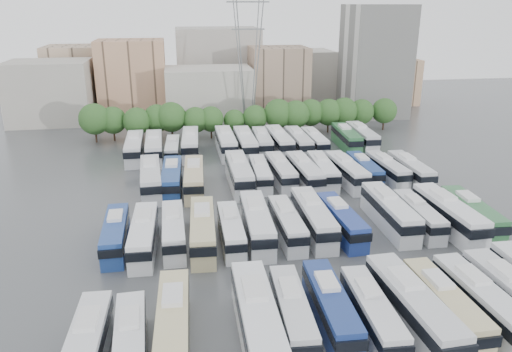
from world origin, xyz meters
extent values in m
plane|color=#424447|center=(0.00, 0.00, 0.00)|extent=(220.00, 220.00, 0.00)
cylinder|color=black|center=(-29.85, 42.02, 1.28)|extent=(0.36, 0.36, 2.56)
sphere|color=#234C1E|center=(-29.85, 42.02, 4.76)|extent=(6.15, 6.15, 6.15)
cylinder|color=black|center=(-26.43, 42.75, 1.14)|extent=(0.36, 0.36, 2.27)
sphere|color=#234C1E|center=(-26.43, 42.75, 4.22)|extent=(5.45, 5.45, 5.45)
cylinder|color=black|center=(-21.69, 41.25, 1.13)|extent=(0.36, 0.36, 2.26)
sphere|color=#234C1E|center=(-21.69, 41.25, 4.20)|extent=(5.43, 5.43, 5.43)
cylinder|color=black|center=(-17.75, 42.83, 1.16)|extent=(0.36, 0.36, 2.32)
sphere|color=#234C1E|center=(-17.75, 42.83, 4.31)|extent=(5.57, 5.57, 5.57)
cylinder|color=black|center=(-14.89, 41.82, 1.25)|extent=(0.36, 0.36, 2.51)
sphere|color=#234C1E|center=(-14.89, 41.82, 4.66)|extent=(6.02, 6.02, 6.02)
cylinder|color=black|center=(-10.11, 41.32, 1.08)|extent=(0.36, 0.36, 2.17)
sphere|color=#234C1E|center=(-10.11, 41.32, 4.03)|extent=(5.21, 5.21, 5.21)
cylinder|color=black|center=(-6.97, 41.60, 1.08)|extent=(0.36, 0.36, 2.16)
sphere|color=#234C1E|center=(-6.97, 41.60, 4.02)|extent=(5.19, 5.19, 5.19)
cylinder|color=black|center=(-2.12, 42.19, 0.93)|extent=(0.36, 0.36, 1.86)
sphere|color=#234C1E|center=(-2.12, 42.19, 3.46)|extent=(4.47, 4.47, 4.47)
cylinder|color=black|center=(2.17, 41.90, 1.07)|extent=(0.36, 0.36, 2.13)
sphere|color=#234C1E|center=(2.17, 41.90, 3.96)|extent=(5.12, 5.12, 5.12)
cylinder|color=black|center=(7.01, 41.74, 1.26)|extent=(0.36, 0.36, 2.51)
sphere|color=#234C1E|center=(7.01, 41.74, 4.66)|extent=(6.03, 6.03, 6.03)
cylinder|color=black|center=(10.59, 41.17, 1.21)|extent=(0.36, 0.36, 2.41)
sphere|color=#234C1E|center=(10.59, 41.17, 4.48)|extent=(5.78, 5.78, 5.78)
cylinder|color=black|center=(14.28, 42.82, 1.18)|extent=(0.36, 0.36, 2.35)
sphere|color=#234C1E|center=(14.28, 42.82, 4.37)|extent=(5.65, 5.65, 5.65)
cylinder|color=black|center=(18.08, 42.52, 1.18)|extent=(0.36, 0.36, 2.36)
sphere|color=#234C1E|center=(18.08, 42.52, 4.38)|extent=(5.66, 5.66, 5.66)
cylinder|color=black|center=(21.52, 42.59, 1.20)|extent=(0.36, 0.36, 2.41)
sphere|color=#234C1E|center=(21.52, 42.59, 4.47)|extent=(5.78, 5.78, 5.78)
cylinder|color=black|center=(25.56, 42.84, 1.12)|extent=(0.36, 0.36, 2.24)
sphere|color=#234C1E|center=(25.56, 42.84, 4.16)|extent=(5.38, 5.38, 5.38)
cylinder|color=black|center=(30.70, 42.75, 1.14)|extent=(0.36, 0.36, 2.27)
sphere|color=#234C1E|center=(30.70, 42.75, 4.22)|extent=(5.45, 5.45, 5.45)
cube|color=#9E998E|center=(-42.00, 62.00, 7.00)|extent=(18.00, 14.00, 14.00)
cube|color=tan|center=(-24.00, 68.00, 9.00)|extent=(16.00, 12.00, 18.00)
cube|color=#ADA89E|center=(-6.00, 60.00, 6.00)|extent=(20.00, 14.00, 12.00)
cube|color=gray|center=(12.00, 66.00, 8.00)|extent=(14.00, 12.00, 16.00)
cube|color=gray|center=(-2.00, 80.00, 10.00)|extent=(22.00, 16.00, 20.00)
cube|color=tan|center=(-38.00, 78.00, 8.00)|extent=(16.00, 14.00, 16.00)
cube|color=#A39E93|center=(20.00, 78.00, 7.00)|extent=(18.00, 14.00, 14.00)
cube|color=tan|center=(44.00, 72.00, 6.00)|extent=(14.00, 12.00, 12.00)
cube|color=gray|center=(-14.00, 74.00, 5.00)|extent=(12.00, 10.00, 10.00)
cube|color=silver|center=(34.00, 58.00, 13.00)|extent=(14.00, 14.00, 26.00)
cylinder|color=slate|center=(0.00, 48.00, 17.00)|extent=(2.90, 2.91, 33.83)
cylinder|color=slate|center=(0.00, 52.00, 17.00)|extent=(2.90, 2.91, 33.83)
cylinder|color=slate|center=(4.00, 48.00, 17.00)|extent=(2.90, 2.91, 33.83)
cylinder|color=slate|center=(4.00, 52.00, 17.00)|extent=(2.90, 2.91, 33.83)
cube|color=slate|center=(2.00, 50.00, 26.52)|extent=(9.00, 0.30, 0.30)
cube|color=slate|center=(2.00, 50.00, 21.08)|extent=(7.00, 0.30, 0.30)
cube|color=silver|center=(-21.50, -25.08, 1.61)|extent=(2.78, 11.46, 3.23)
cube|color=black|center=(-21.51, -25.22, 2.23)|extent=(2.90, 11.64, 0.95)
cube|color=silver|center=(-21.46, -23.66, 3.44)|extent=(1.71, 3.09, 0.42)
cube|color=silver|center=(-18.25, -25.07, 1.53)|extent=(2.84, 10.88, 3.05)
cube|color=black|center=(-18.25, -25.20, 2.11)|extent=(2.95, 11.05, 0.90)
cube|color=silver|center=(-18.32, -23.72, 3.25)|extent=(1.67, 2.95, 0.40)
cube|color=#CABE8B|center=(-14.99, -23.02, 1.68)|extent=(2.92, 11.95, 3.36)
cube|color=black|center=(-14.99, -23.16, 2.32)|extent=(3.05, 12.13, 0.99)
cube|color=silver|center=(-14.94, -21.53, 3.58)|extent=(1.79, 3.22, 0.44)
cube|color=white|center=(-8.19, -24.04, 1.90)|extent=(3.00, 13.42, 3.79)
cube|color=black|center=(-8.19, -24.20, 2.62)|extent=(3.14, 13.62, 1.12)
cube|color=silver|center=(-8.17, -22.36, 4.04)|extent=(1.94, 3.59, 0.49)
cube|color=silver|center=(-5.03, -22.96, 1.57)|extent=(2.87, 11.18, 3.14)
cube|color=black|center=(-5.04, -23.10, 2.17)|extent=(2.99, 11.35, 0.92)
cube|color=silver|center=(-4.97, -21.58, 3.34)|extent=(1.71, 3.02, 0.41)
cube|color=navy|center=(-1.61, -22.78, 1.62)|extent=(2.78, 11.52, 3.24)
cube|color=black|center=(-1.61, -22.92, 2.24)|extent=(2.90, 11.69, 0.95)
cube|color=silver|center=(-1.56, -21.35, 3.45)|extent=(1.71, 3.10, 0.42)
cube|color=silver|center=(1.62, -24.09, 1.56)|extent=(2.74, 11.10, 3.12)
cube|color=black|center=(1.61, -24.23, 2.16)|extent=(2.85, 11.27, 0.92)
cube|color=silver|center=(1.67, -22.71, 3.33)|extent=(1.67, 2.99, 0.40)
cube|color=silver|center=(5.12, -24.34, 1.86)|extent=(3.40, 13.22, 3.71)
cube|color=black|center=(5.12, -24.50, 2.57)|extent=(3.54, 13.42, 1.09)
cube|color=silver|center=(5.04, -22.70, 3.95)|extent=(2.02, 3.58, 0.48)
cube|color=#C9BC8A|center=(8.25, -24.02, 1.62)|extent=(2.63, 11.49, 3.24)
cube|color=black|center=(8.25, -24.17, 2.24)|extent=(2.75, 11.66, 0.95)
cube|color=silver|center=(8.23, -22.59, 3.45)|extent=(1.67, 3.08, 0.42)
cube|color=silver|center=(11.58, -24.09, 1.68)|extent=(2.94, 11.97, 3.37)
cube|color=black|center=(11.58, -24.24, 2.33)|extent=(3.06, 12.15, 0.99)
cube|color=silver|center=(11.52, -22.61, 3.59)|extent=(1.79, 3.23, 0.44)
cube|color=silver|center=(14.76, -22.58, 3.72)|extent=(1.83, 3.33, 0.45)
cube|color=navy|center=(-21.38, -5.01, 1.59)|extent=(2.59, 11.26, 3.18)
cube|color=black|center=(-21.38, -5.15, 2.20)|extent=(2.71, 11.43, 0.93)
cube|color=silver|center=(-21.41, -3.61, 3.38)|extent=(1.64, 3.02, 0.41)
cube|color=white|center=(-18.18, -6.04, 1.70)|extent=(2.90, 12.04, 3.39)
cube|color=black|center=(-18.19, -6.19, 2.35)|extent=(3.02, 12.23, 1.00)
cube|color=silver|center=(-18.14, -4.54, 3.61)|extent=(1.79, 3.24, 0.44)
cube|color=silver|center=(-14.88, -5.20, 1.61)|extent=(2.56, 11.40, 3.22)
cube|color=black|center=(-14.88, -5.34, 2.23)|extent=(2.68, 11.57, 0.95)
cube|color=silver|center=(-14.90, -3.78, 3.43)|extent=(1.65, 3.05, 0.42)
cube|color=#C1B584|center=(-11.56, -5.96, 1.78)|extent=(3.29, 12.67, 3.56)
cube|color=black|center=(-11.57, -6.11, 2.46)|extent=(3.43, 12.87, 1.05)
cube|color=silver|center=(-11.49, -4.39, 3.79)|extent=(1.94, 3.43, 0.46)
cube|color=white|center=(-8.31, -6.02, 1.54)|extent=(2.41, 10.90, 3.08)
cube|color=black|center=(-8.32, -6.16, 2.13)|extent=(2.52, 11.07, 0.91)
cube|color=silver|center=(-8.30, -4.66, 3.28)|extent=(1.57, 2.92, 0.40)
cube|color=silver|center=(-5.18, -5.24, 1.82)|extent=(3.18, 12.93, 3.64)
cube|color=black|center=(-5.18, -5.40, 2.52)|extent=(3.31, 13.13, 1.07)
cube|color=silver|center=(-5.12, -3.64, 3.87)|extent=(1.94, 3.49, 0.47)
cube|color=silver|center=(-1.60, -5.48, 1.60)|extent=(2.49, 11.30, 3.20)
cube|color=black|center=(-1.60, -5.62, 2.21)|extent=(2.61, 11.47, 0.94)
cube|color=silver|center=(-1.61, -4.07, 3.40)|extent=(1.62, 3.02, 0.41)
cube|color=silver|center=(1.80, -4.79, 1.80)|extent=(2.83, 12.76, 3.61)
cube|color=black|center=(1.79, -4.95, 2.49)|extent=(2.96, 12.95, 1.06)
cube|color=silver|center=(1.81, -3.20, 3.84)|extent=(1.84, 3.41, 0.47)
cube|color=navy|center=(5.00, -5.68, 1.64)|extent=(3.02, 11.69, 3.28)
cube|color=black|center=(5.01, -5.82, 2.27)|extent=(3.14, 11.87, 0.97)
cube|color=silver|center=(4.93, -4.23, 3.49)|extent=(1.79, 3.16, 0.42)
cube|color=silver|center=(11.58, -4.63, 1.82)|extent=(2.90, 12.91, 3.65)
cube|color=black|center=(11.58, -4.79, 2.52)|extent=(3.03, 13.10, 1.07)
cube|color=silver|center=(11.60, -3.02, 3.88)|extent=(1.87, 3.46, 0.47)
cube|color=silver|center=(14.99, -5.55, 1.55)|extent=(2.63, 10.97, 3.09)
cube|color=black|center=(14.98, -5.69, 2.14)|extent=(2.74, 11.14, 0.91)
cube|color=silver|center=(15.02, -4.19, 3.29)|extent=(1.63, 2.95, 0.40)
cube|color=silver|center=(18.32, -6.62, 1.87)|extent=(3.09, 13.26, 3.74)
cube|color=black|center=(18.32, -6.78, 2.59)|extent=(3.23, 13.46, 1.10)
cube|color=silver|center=(18.29, -4.97, 3.98)|extent=(1.95, 3.56, 0.48)
cube|color=#2B6538|center=(21.55, -6.49, 1.69)|extent=(3.15, 12.05, 3.38)
cube|color=black|center=(21.55, -6.64, 2.34)|extent=(3.28, 12.24, 0.99)
cube|color=silver|center=(21.63, -5.00, 3.60)|extent=(1.85, 3.27, 0.44)
cube|color=silver|center=(-18.07, 12.67, 1.86)|extent=(3.43, 13.26, 3.72)
cube|color=black|center=(-18.06, 12.51, 2.57)|extent=(3.57, 13.46, 1.09)
cube|color=silver|center=(-18.15, 14.31, 3.96)|extent=(2.03, 3.59, 0.48)
cube|color=navy|center=(-15.01, 12.51, 1.76)|extent=(3.18, 12.55, 3.53)
cube|color=black|center=(-15.01, 12.36, 2.44)|extent=(3.31, 12.75, 1.04)
cube|color=silver|center=(-14.94, 14.07, 3.76)|extent=(1.90, 3.39, 0.46)
cube|color=#C4B287|center=(-11.77, 11.86, 1.80)|extent=(3.35, 12.82, 3.60)
cube|color=black|center=(-11.78, 11.70, 2.49)|extent=(3.48, 13.02, 1.06)
cube|color=silver|center=(-11.69, 13.44, 3.83)|extent=(1.97, 3.47, 0.47)
cube|color=silver|center=(-4.97, 12.61, 1.90)|extent=(2.92, 13.45, 3.81)
cube|color=black|center=(-4.98, 12.44, 2.63)|extent=(3.05, 13.65, 1.12)
cube|color=silver|center=(-4.97, 14.29, 4.05)|extent=(1.92, 3.59, 0.49)
cube|color=silver|center=(-1.64, 13.07, 1.57)|extent=(2.81, 11.17, 3.14)
cube|color=black|center=(-1.65, 12.93, 2.17)|extent=(2.93, 11.34, 0.92)
cube|color=silver|center=(-1.58, 14.46, 3.34)|extent=(1.69, 3.02, 0.41)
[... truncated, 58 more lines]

